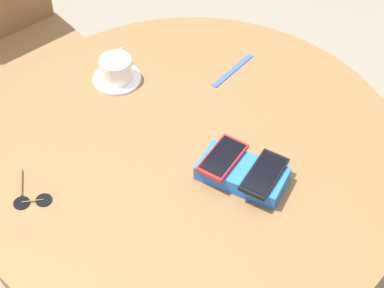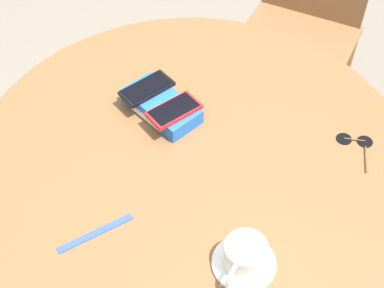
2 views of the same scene
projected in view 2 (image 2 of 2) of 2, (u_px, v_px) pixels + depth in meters
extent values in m
plane|color=gray|center=(192.00, 287.00, 1.88)|extent=(8.00, 8.00, 0.00)
cylinder|color=#2D2D2D|center=(192.00, 286.00, 1.87)|extent=(0.40, 0.40, 0.02)
cylinder|color=#2D2D2D|center=(192.00, 231.00, 1.60)|extent=(0.07, 0.07, 0.70)
cylinder|color=brown|center=(192.00, 153.00, 1.33)|extent=(1.10, 1.10, 0.03)
cube|color=blue|center=(161.00, 106.00, 1.39)|extent=(0.21, 0.11, 0.04)
cube|color=white|center=(146.00, 118.00, 1.37)|extent=(0.11, 0.00, 0.02)
cube|color=black|center=(147.00, 88.00, 1.40)|extent=(0.08, 0.14, 0.01)
cube|color=black|center=(147.00, 87.00, 1.39)|extent=(0.07, 0.13, 0.00)
cube|color=red|center=(174.00, 110.00, 1.34)|extent=(0.09, 0.14, 0.01)
cube|color=black|center=(174.00, 109.00, 1.34)|extent=(0.08, 0.13, 0.00)
cylinder|color=white|center=(244.00, 263.00, 1.11)|extent=(0.13, 0.13, 0.01)
cylinder|color=white|center=(245.00, 255.00, 1.08)|extent=(0.09, 0.09, 0.06)
cylinder|color=tan|center=(246.00, 248.00, 1.06)|extent=(0.08, 0.08, 0.00)
torus|color=white|center=(234.00, 273.00, 1.05)|extent=(0.02, 0.06, 0.06)
cube|color=blue|center=(96.00, 233.00, 1.16)|extent=(0.06, 0.17, 0.00)
cylinder|color=black|center=(344.00, 139.00, 1.34)|extent=(0.04, 0.04, 0.00)
cylinder|color=black|center=(365.00, 142.00, 1.34)|extent=(0.04, 0.04, 0.00)
cylinder|color=brown|center=(355.00, 139.00, 1.34)|extent=(0.04, 0.03, 0.00)
cylinder|color=brown|center=(366.00, 159.00, 1.29)|extent=(0.05, 0.07, 0.00)
cube|color=brown|center=(293.00, 44.00, 2.05)|extent=(0.55, 0.55, 0.02)
cylinder|color=brown|center=(224.00, 104.00, 2.17)|extent=(0.04, 0.04, 0.45)
cylinder|color=brown|center=(315.00, 136.00, 2.05)|extent=(0.04, 0.04, 0.45)
cylinder|color=brown|center=(260.00, 50.00, 2.39)|extent=(0.04, 0.04, 0.45)
cylinder|color=brown|center=(344.00, 76.00, 2.28)|extent=(0.04, 0.04, 0.45)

